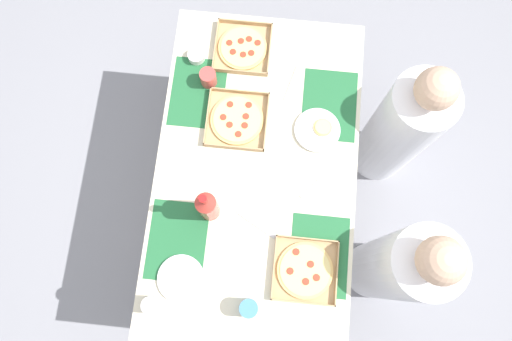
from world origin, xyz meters
The scene contains 21 objects.
ground_plane centered at (0.00, 0.00, 0.00)m, with size 6.00×6.00×0.00m, color gray.
dining_table centered at (0.00, 0.00, 0.66)m, with size 1.60×0.94×0.77m.
placemat_near_left centered at (-0.36, -0.32, 0.77)m, with size 0.36×0.26×0.00m, color #236638.
placemat_near_right centered at (0.36, -0.32, 0.77)m, with size 0.36×0.26×0.00m, color #236638.
placemat_far_left centered at (-0.36, 0.32, 0.77)m, with size 0.36×0.26×0.00m, color #236638.
placemat_far_right centered at (0.36, 0.32, 0.77)m, with size 0.36×0.26×0.00m, color #236638.
pizza_box_center centered at (0.43, 0.26, 0.78)m, with size 0.28×0.28×0.04m.
pizza_box_corner_left centered at (-0.24, -0.11, 0.78)m, with size 0.29×0.29×0.04m.
pizza_box_corner_right centered at (-0.61, -0.13, 0.78)m, with size 0.27×0.27×0.04m.
plate_near_left centered at (0.52, -0.28, 0.78)m, with size 0.21×0.21×0.02m.
plate_far_right centered at (-0.22, 0.27, 0.78)m, with size 0.22×0.22×0.03m.
soda_bottle centered at (0.21, -0.19, 0.90)m, with size 0.09×0.09×0.32m.
cup_clear_left centered at (-0.42, -0.27, 0.82)m, with size 0.08×0.08×0.09m, color #BF4742.
cup_red centered at (0.61, 0.03, 0.82)m, with size 0.08×0.08×0.11m, color teal.
cup_spare centered at (0.64, -0.38, 0.82)m, with size 0.07×0.07×0.10m, color silver.
condiment_bowl centered at (-0.54, -0.35, 0.79)m, with size 0.08×0.08×0.04m, color white.
fork_by_far_left centered at (0.04, 0.28, 0.77)m, with size 0.19×0.02×0.01m, color #B7B7BC.
knife_by_near_left centered at (0.25, 0.03, 0.77)m, with size 0.21×0.02×0.01m, color #B7B7BC.
knife_by_far_right centered at (-0.46, 0.13, 0.77)m, with size 0.21×0.02×0.01m, color #B7B7BC.
diner_left_seat centered at (-0.36, 0.73, 0.52)m, with size 0.32×0.32×1.15m.
diner_right_seat centered at (0.36, 0.73, 0.55)m, with size 0.32×0.32×1.22m.
Camera 1 is at (0.52, 0.05, 2.92)m, focal length 33.27 mm.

